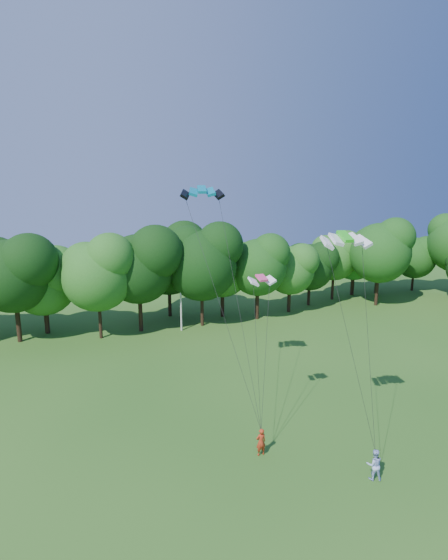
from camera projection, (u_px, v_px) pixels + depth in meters
name	position (u px, v px, depth m)	size (l,w,h in m)	color
ground	(332.00, 538.00, 21.41)	(160.00, 160.00, 0.00)	#235517
utility_pole	(181.00, 295.00, 50.89)	(1.63, 0.61, 8.47)	beige
kite_flyer_left	(261.00, 442.00, 27.83)	(0.67, 0.44, 1.84)	#B53117
kite_flyer_right	(374.00, 465.00, 25.53)	(0.93, 0.73, 1.92)	#AEC0F1
kite_teal	(202.00, 189.00, 31.03)	(3.25, 2.05, 0.59)	#057596
kite_green	(345.00, 236.00, 24.76)	(2.90, 1.63, 0.59)	#29CC1E
kite_pink	(262.00, 278.00, 28.50)	(1.77, 0.87, 0.36)	#EC417E
tree_back_center	(202.00, 258.00, 51.83)	(9.28, 9.28, 13.50)	black
tree_back_east	(355.00, 251.00, 66.99)	(7.57, 7.57, 11.01)	#332614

